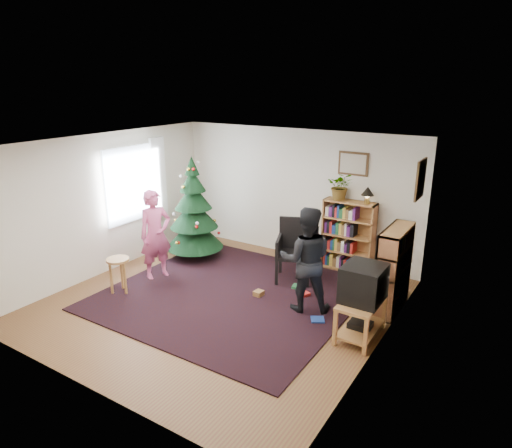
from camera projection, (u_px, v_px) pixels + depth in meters
The scene contains 23 objects.
floor at pixel (220, 302), 7.23m from camera, with size 5.00×5.00×0.00m, color brown.
ceiling at pixel (216, 144), 6.47m from camera, with size 5.00×5.00×0.00m, color white.
wall_back at pixel (295, 194), 8.87m from camera, with size 5.00×0.02×2.50m, color silver.
wall_front at pixel (77, 289), 4.83m from camera, with size 5.00×0.02×2.50m, color silver.
wall_left at pixel (105, 204), 8.12m from camera, with size 0.02×5.00×2.50m, color silver.
wall_right at pixel (382, 261), 5.58m from camera, with size 0.02×5.00×2.50m, color silver.
rug at pixel (231, 294), 7.47m from camera, with size 3.80×3.60×0.02m, color black.
window_pane at pixel (131, 184), 8.51m from camera, with size 0.04×1.20×1.40m, color silver.
curtain at pixel (159, 178), 9.05m from camera, with size 0.06×0.35×1.60m, color white.
picture_back at pixel (353, 164), 8.05m from camera, with size 0.55×0.03×0.42m.
picture_right at pixel (421, 179), 6.80m from camera, with size 0.03×0.50×0.60m.
christmas_tree at pixel (194, 216), 8.82m from camera, with size 1.11×1.11×2.02m.
bookshelf_back at pixel (348, 235), 8.31m from camera, with size 0.95×0.30×1.30m.
bookshelf_right at pixel (394, 269), 6.84m from camera, with size 0.30×0.95×1.30m.
tv_stand at pixel (361, 315), 6.18m from camera, with size 0.47×0.85×0.55m.
crt_tv at pixel (363, 283), 6.04m from camera, with size 0.53×0.57×0.50m.
armchair at pixel (297, 247), 7.93m from camera, with size 0.77×0.79×1.08m.
stool at pixel (118, 266), 7.41m from camera, with size 0.36×0.36×0.61m.
person_standing at pixel (156, 235), 7.93m from camera, with size 0.58×0.38×1.59m, color #C74F81.
person_by_chair at pixel (306, 260), 6.78m from camera, with size 0.79×0.62×1.63m, color black.
potted_plant at pixel (341, 186), 8.14m from camera, with size 0.45×0.39×0.50m, color gray.
table_lamp at pixel (368, 192), 7.91m from camera, with size 0.22×0.22×0.30m.
floor_clutter at pixel (305, 301), 7.20m from camera, with size 1.69×1.02×0.08m.
Camera 1 is at (3.94, -5.21, 3.38)m, focal length 32.00 mm.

